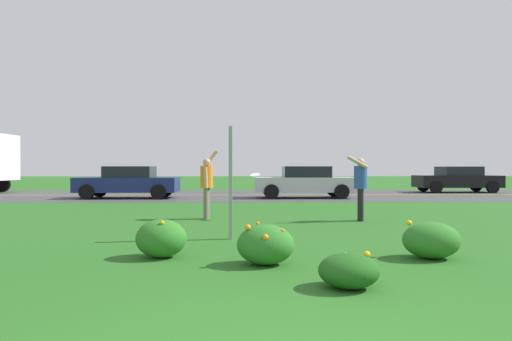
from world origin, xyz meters
The scene contains 14 objects.
ground_plane centered at (0.00, 10.13, 0.00)m, with size 120.00×120.00×0.00m, color #26601E.
highway_strip centered at (0.00, 20.25, 0.00)m, with size 120.00×9.78×0.01m, color #424244.
highway_center_stripe centered at (0.00, 20.25, 0.01)m, with size 120.00×0.16×0.00m, color yellow.
daylily_clump_front_center centered at (-0.14, 3.68, 0.29)m, with size 0.83×0.69×0.59m.
daylily_clump_front_left centered at (-1.74, 4.26, 0.30)m, with size 0.79×0.70×0.59m.
daylily_clump_mid_left centered at (2.42, 4.07, 0.28)m, with size 0.87×0.72×0.57m.
daylily_clump_mid_center centered at (0.77, 2.39, 0.20)m, with size 0.71×0.66×0.42m.
sign_post_near_path centered at (-0.71, 6.05, 1.10)m, with size 0.07×0.10×2.20m.
person_thrower_orange_shirt centered at (-1.47, 9.58, 0.99)m, with size 0.47×0.51×1.88m.
person_catcher_blue_shirt centered at (2.59, 9.01, 0.99)m, with size 0.57×0.51×1.71m.
frisbee_white centered at (-0.16, 9.44, 1.19)m, with size 0.29×0.27×0.15m.
car_black_leftmost centered at (11.48, 22.45, 0.74)m, with size 4.50×2.00×1.45m.
car_silver_center_left centered at (2.31, 18.05, 0.74)m, with size 4.50×2.00×1.45m.
car_navy_center_right centered at (-5.72, 18.05, 0.74)m, with size 4.50×2.00×1.45m.
Camera 1 is at (-0.44, -2.87, 1.40)m, focal length 32.12 mm.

